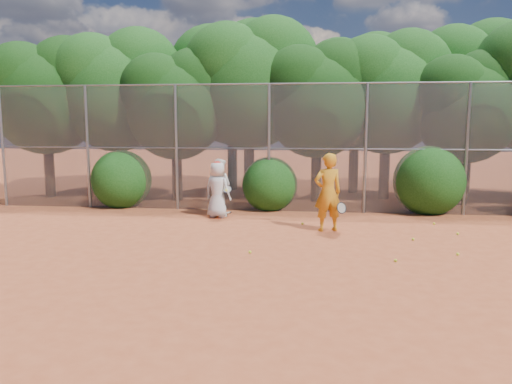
# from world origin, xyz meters

# --- Properties ---
(ground) EXTENTS (80.00, 80.00, 0.00)m
(ground) POSITION_xyz_m (0.00, 0.00, 0.00)
(ground) COLOR #A34624
(ground) RESTS_ON ground
(fence_back) EXTENTS (20.05, 0.09, 4.03)m
(fence_back) POSITION_xyz_m (-0.12, 6.00, 2.05)
(fence_back) COLOR gray
(fence_back) RESTS_ON ground
(tree_0) EXTENTS (4.38, 3.81, 6.00)m
(tree_0) POSITION_xyz_m (-9.44, 8.04, 3.93)
(tree_0) COLOR black
(tree_0) RESTS_ON ground
(tree_1) EXTENTS (4.64, 4.03, 6.35)m
(tree_1) POSITION_xyz_m (-6.94, 8.54, 4.16)
(tree_1) COLOR black
(tree_1) RESTS_ON ground
(tree_2) EXTENTS (3.99, 3.47, 5.47)m
(tree_2) POSITION_xyz_m (-4.45, 7.83, 3.58)
(tree_2) COLOR black
(tree_2) RESTS_ON ground
(tree_3) EXTENTS (4.89, 4.26, 6.70)m
(tree_3) POSITION_xyz_m (-1.94, 8.84, 4.40)
(tree_3) COLOR black
(tree_3) RESTS_ON ground
(tree_4) EXTENTS (4.19, 3.64, 5.73)m
(tree_4) POSITION_xyz_m (0.55, 8.24, 3.76)
(tree_4) COLOR black
(tree_4) RESTS_ON ground
(tree_5) EXTENTS (4.51, 3.92, 6.17)m
(tree_5) POSITION_xyz_m (3.06, 9.04, 4.05)
(tree_5) COLOR black
(tree_5) RESTS_ON ground
(tree_6) EXTENTS (3.86, 3.36, 5.29)m
(tree_6) POSITION_xyz_m (5.55, 8.03, 3.47)
(tree_6) COLOR black
(tree_6) RESTS_ON ground
(tree_9) EXTENTS (4.83, 4.20, 6.62)m
(tree_9) POSITION_xyz_m (-7.94, 10.84, 4.34)
(tree_9) COLOR black
(tree_9) RESTS_ON ground
(tree_10) EXTENTS (5.15, 4.48, 7.06)m
(tree_10) POSITION_xyz_m (-2.93, 11.05, 4.63)
(tree_10) COLOR black
(tree_10) RESTS_ON ground
(tree_11) EXTENTS (4.64, 4.03, 6.35)m
(tree_11) POSITION_xyz_m (2.06, 10.64, 4.16)
(tree_11) COLOR black
(tree_11) RESTS_ON ground
(tree_12) EXTENTS (5.02, 4.37, 6.88)m
(tree_12) POSITION_xyz_m (6.56, 11.24, 4.51)
(tree_12) COLOR black
(tree_12) RESTS_ON ground
(bush_0) EXTENTS (2.00, 2.00, 2.00)m
(bush_0) POSITION_xyz_m (-6.00, 6.30, 1.00)
(bush_0) COLOR #123F0F
(bush_0) RESTS_ON ground
(bush_1) EXTENTS (1.80, 1.80, 1.80)m
(bush_1) POSITION_xyz_m (-1.00, 6.30, 0.90)
(bush_1) COLOR #123F0F
(bush_1) RESTS_ON ground
(bush_2) EXTENTS (2.20, 2.20, 2.20)m
(bush_2) POSITION_xyz_m (4.00, 6.30, 1.10)
(bush_2) COLOR #123F0F
(bush_2) RESTS_ON ground
(player_yellow) EXTENTS (0.93, 0.70, 2.04)m
(player_yellow) POSITION_xyz_m (0.79, 3.22, 1.02)
(player_yellow) COLOR orange
(player_yellow) RESTS_ON ground
(player_teen) EXTENTS (0.95, 0.77, 1.69)m
(player_teen) POSITION_xyz_m (-2.41, 4.72, 0.84)
(player_teen) COLOR silver
(player_teen) RESTS_ON ground
(player_white) EXTENTS (1.04, 0.96, 1.71)m
(player_white) POSITION_xyz_m (-2.49, 5.39, 0.85)
(player_white) COLOR silver
(player_white) RESTS_ON ground
(ball_0) EXTENTS (0.07, 0.07, 0.07)m
(ball_0) POSITION_xyz_m (2.83, 2.37, 0.03)
(ball_0) COLOR #CCD927
(ball_0) RESTS_ON ground
(ball_1) EXTENTS (0.07, 0.07, 0.07)m
(ball_1) POSITION_xyz_m (4.06, 3.11, 0.03)
(ball_1) COLOR #CCD927
(ball_1) RESTS_ON ground
(ball_2) EXTENTS (0.07, 0.07, 0.07)m
(ball_2) POSITION_xyz_m (2.11, 0.41, 0.03)
(ball_2) COLOR #CCD927
(ball_2) RESTS_ON ground
(ball_3) EXTENTS (0.07, 0.07, 0.07)m
(ball_3) POSITION_xyz_m (3.51, 1.07, 0.03)
(ball_3) COLOR #CCD927
(ball_3) RESTS_ON ground
(ball_4) EXTENTS (0.07, 0.07, 0.07)m
(ball_4) POSITION_xyz_m (-0.92, 0.73, 0.03)
(ball_4) COLOR #CCD927
(ball_4) RESTS_ON ground
(ball_5) EXTENTS (0.07, 0.07, 0.07)m
(ball_5) POSITION_xyz_m (3.76, 4.34, 0.03)
(ball_5) COLOR #CCD927
(ball_5) RESTS_ON ground
(ball_6) EXTENTS (0.07, 0.07, 0.07)m
(ball_6) POSITION_xyz_m (0.13, 3.93, 0.03)
(ball_6) COLOR #CCD927
(ball_6) RESTS_ON ground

